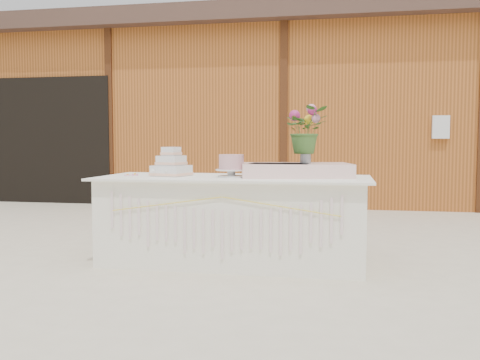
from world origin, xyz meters
name	(u,v)px	position (x,y,z in m)	size (l,w,h in m)	color
ground	(234,262)	(0.00, 0.00, 0.00)	(80.00, 80.00, 0.00)	beige
barn	(294,111)	(-0.01, 5.99, 1.68)	(12.60, 4.60, 3.30)	#AC5B24
cake_table	(233,220)	(0.00, 0.00, 0.39)	(2.40, 1.00, 0.77)	white
wedding_cake	(171,166)	(-0.58, 0.00, 0.86)	(0.36, 0.36, 0.26)	silver
pink_cake_stand	(231,165)	(-0.01, -0.07, 0.88)	(0.28, 0.28, 0.20)	silver
satin_runner	(296,170)	(0.54, 0.09, 0.83)	(0.95, 0.55, 0.12)	beige
flower_vase	(306,156)	(0.63, 0.13, 0.96)	(0.10, 0.10, 0.13)	#A4A4A9
bouquet	(306,124)	(0.63, 0.13, 1.23)	(0.38, 0.33, 0.42)	#396026
loose_flowers	(139,174)	(-0.94, 0.13, 0.78)	(0.13, 0.31, 0.02)	pink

